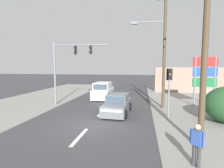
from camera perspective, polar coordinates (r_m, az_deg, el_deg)
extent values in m
plane|color=#3A3A3D|center=(11.55, -6.96, -13.00)|extent=(140.00, 140.00, 0.00)
cube|color=silver|center=(9.77, -10.53, -16.58)|extent=(0.20, 2.40, 0.01)
cube|color=silver|center=(14.32, -3.42, -9.26)|extent=(0.20, 2.40, 0.01)
cube|color=silver|center=(19.10, 0.07, -5.46)|extent=(0.20, 2.40, 0.01)
cube|color=gray|center=(18.98, -28.64, -6.21)|extent=(8.00, 40.00, 0.02)
cylinder|color=#4C3D2B|center=(8.64, 28.30, 14.41)|extent=(0.26, 0.26, 10.20)
cylinder|color=#4C3D2B|center=(16.06, 16.75, 10.96)|extent=(0.26, 0.26, 10.47)
cylinder|color=slate|center=(16.28, 12.22, 19.22)|extent=(2.60, 0.24, 0.09)
cube|color=#595B60|center=(16.20, 7.37, 19.12)|extent=(0.58, 0.31, 0.18)
cylinder|color=slate|center=(17.68, -18.16, 3.15)|extent=(0.18, 0.18, 6.00)
cylinder|color=slate|center=(16.92, -10.15, 12.40)|extent=(5.19, 0.54, 0.11)
cube|color=black|center=(17.02, -11.84, 10.81)|extent=(0.22, 0.28, 0.68)
cube|color=black|center=(17.02, -11.84, 10.81)|extent=(0.08, 0.44, 0.84)
sphere|color=black|center=(17.08, -12.25, 11.52)|extent=(0.13, 0.13, 0.13)
sphere|color=orange|center=(17.05, -12.23, 10.79)|extent=(0.13, 0.13, 0.13)
sphere|color=black|center=(17.04, -12.22, 10.05)|extent=(0.13, 0.13, 0.13)
cube|color=black|center=(16.66, -6.96, 11.00)|extent=(0.22, 0.28, 0.68)
cube|color=black|center=(16.66, -6.96, 11.00)|extent=(0.08, 0.44, 0.84)
sphere|color=black|center=(16.70, -7.38, 11.74)|extent=(0.13, 0.13, 0.13)
sphere|color=orange|center=(16.68, -7.37, 10.99)|extent=(0.13, 0.13, 0.13)
sphere|color=black|center=(16.66, -7.36, 10.23)|extent=(0.13, 0.13, 0.13)
cylinder|color=slate|center=(13.36, 18.03, -4.48)|extent=(0.12, 0.12, 2.80)
cube|color=black|center=(13.18, 18.26, 2.99)|extent=(0.31, 0.27, 0.68)
cube|color=black|center=(13.18, 18.26, 2.99)|extent=(0.43, 0.16, 0.84)
sphere|color=black|center=(13.06, 18.51, 3.93)|extent=(0.13, 0.13, 0.13)
sphere|color=orange|center=(13.07, 18.48, 2.97)|extent=(0.13, 0.13, 0.13)
sphere|color=black|center=(13.08, 18.45, 2.00)|extent=(0.13, 0.13, 0.13)
cylinder|color=slate|center=(18.00, 25.43, 0.69)|extent=(0.16, 0.16, 4.60)
cylinder|color=slate|center=(18.52, 30.50, 0.58)|extent=(0.16, 0.16, 4.60)
cube|color=red|center=(18.20, 28.27, 6.44)|extent=(2.10, 0.14, 0.84)
cube|color=#1E4793|center=(18.20, 28.13, 3.46)|extent=(2.10, 0.14, 0.84)
cube|color=#196B38|center=(18.25, 27.99, 0.48)|extent=(2.10, 0.14, 0.84)
cube|color=gray|center=(27.64, 26.31, 1.15)|extent=(12.00, 1.00, 3.60)
cube|color=slate|center=(13.94, 1.74, -7.39)|extent=(1.90, 4.28, 0.80)
cube|color=slate|center=(13.85, 1.79, -4.48)|extent=(1.65, 1.97, 0.62)
cube|color=#384756|center=(12.91, 0.96, -5.22)|extent=(1.44, 0.13, 0.53)
cube|color=#384756|center=(14.78, 2.51, -3.84)|extent=(1.41, 0.13, 0.50)
cube|color=white|center=(11.88, -0.24, -8.80)|extent=(1.45, 0.11, 0.14)
cylinder|color=black|center=(12.61, 4.43, -9.84)|extent=(0.22, 0.65, 0.64)
cylinder|color=black|center=(12.96, -3.13, -9.41)|extent=(0.22, 0.65, 0.64)
cylinder|color=black|center=(15.12, 5.88, -7.24)|extent=(0.22, 0.65, 0.64)
cylinder|color=black|center=(15.40, -0.46, -6.97)|extent=(0.22, 0.65, 0.64)
cube|color=silver|center=(20.39, -2.85, -2.96)|extent=(1.88, 4.51, 1.00)
cube|color=silver|center=(20.08, -2.99, -0.56)|extent=(1.74, 2.71, 0.76)
cube|color=#384756|center=(21.41, -2.19, -0.17)|extent=(1.58, 0.07, 0.65)
cube|color=#384756|center=(18.75, -3.90, -1.01)|extent=(1.55, 0.07, 0.61)
cube|color=white|center=(22.56, -1.62, -1.55)|extent=(1.56, 0.05, 0.14)
cylinder|color=black|center=(21.98, -4.42, -3.07)|extent=(0.23, 0.72, 0.72)
cylinder|color=black|center=(21.61, 0.33, -3.20)|extent=(0.23, 0.72, 0.72)
cylinder|color=black|center=(19.32, -6.41, -4.30)|extent=(0.23, 0.72, 0.72)
cylinder|color=black|center=(18.90, -1.03, -4.48)|extent=(0.23, 0.72, 0.72)
cylinder|color=#333338|center=(7.62, 25.17, -20.29)|extent=(0.14, 0.14, 0.84)
cylinder|color=#333338|center=(7.54, 26.43, -20.63)|extent=(0.14, 0.14, 0.84)
cube|color=#33519E|center=(7.31, 26.04, -15.50)|extent=(0.41, 0.41, 0.56)
sphere|color=tan|center=(7.17, 26.18, -12.51)|extent=(0.22, 0.22, 0.22)
cylinder|color=#33519E|center=(7.41, 24.40, -15.12)|extent=(0.09, 0.09, 0.54)
cylinder|color=#33519E|center=(7.20, 27.74, -15.88)|extent=(0.09, 0.09, 0.54)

